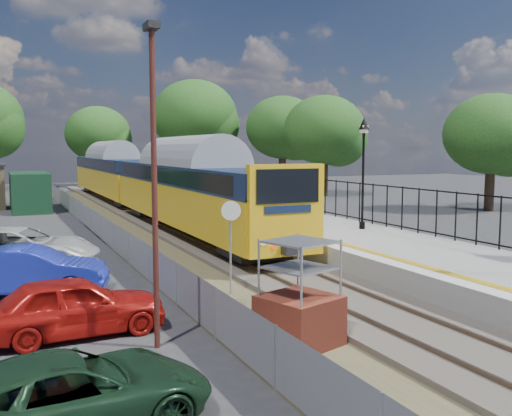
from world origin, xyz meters
TOP-DOWN VIEW (x-y plane):
  - ground at (0.00, 0.00)m, footprint 120.00×120.00m
  - track_bed at (-0.47, 9.67)m, footprint 5.90×80.00m
  - platform at (4.20, 8.00)m, footprint 5.00×70.00m
  - platform_edge at (2.14, 8.00)m, footprint 0.90×70.00m
  - victorian_lamp_north at (5.30, 6.00)m, footprint 0.44×0.44m
  - palisade_fence at (6.55, 2.24)m, footprint 0.12×26.00m
  - wire_fence at (-4.20, 12.00)m, footprint 0.06×52.00m
  - tree_line at (1.40, 42.00)m, footprint 56.80×43.80m
  - train at (0.00, 23.06)m, footprint 2.82×40.83m
  - brick_plinth at (-2.73, -3.18)m, footprint 1.83×1.83m
  - speed_sign at (-2.50, 1.28)m, footprint 0.54×0.19m
  - carpark_lamp at (-5.51, -1.95)m, footprint 0.25×0.50m
  - car_green at (-7.66, -5.05)m, footprint 4.61×2.63m
  - car_red at (-7.01, -0.41)m, footprint 4.15×1.87m
  - car_blue at (-7.70, 3.90)m, footprint 4.55×2.67m
  - car_white at (-7.88, 7.66)m, footprint 5.96×4.11m

SIDE VIEW (x-z plane):
  - ground at x=0.00m, z-range 0.00..0.00m
  - track_bed at x=-0.47m, z-range -0.05..0.24m
  - platform at x=4.20m, z-range 0.00..0.90m
  - wire_fence at x=-4.20m, z-range 0.00..1.20m
  - car_green at x=-7.66m, z-range 0.00..1.21m
  - car_red at x=-7.01m, z-range 0.00..1.39m
  - car_blue at x=-7.70m, z-range 0.00..1.42m
  - car_white at x=-7.88m, z-range 0.00..1.51m
  - platform_edge at x=2.14m, z-range 0.90..0.91m
  - brick_plinth at x=-2.73m, z-range -0.05..2.29m
  - palisade_fence at x=6.55m, z-range 0.84..2.84m
  - speed_sign at x=-2.50m, z-range 0.50..3.26m
  - train at x=0.00m, z-range 0.59..4.09m
  - carpark_lamp at x=-5.51m, z-range 0.49..7.27m
  - victorian_lamp_north at x=5.30m, z-range 2.00..6.60m
  - tree_line at x=1.40m, z-range 0.67..12.55m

